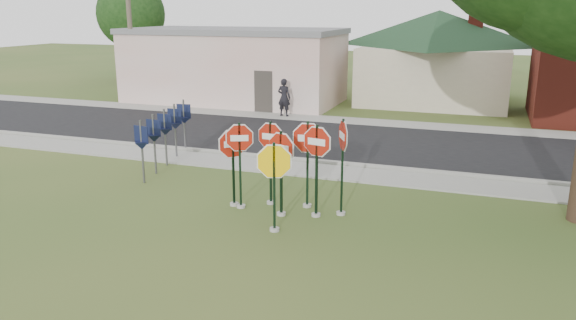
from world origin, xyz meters
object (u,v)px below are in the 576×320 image
(stop_sign_center, at_px, (281,162))
(stop_sign_left, at_px, (240,154))
(utility_pole_near, at_px, (129,15))
(stop_sign_yellow, at_px, (274,175))
(pedestrian, at_px, (284,97))

(stop_sign_center, xyz_separation_m, stop_sign_left, (-1.25, 0.17, 0.06))
(stop_sign_center, height_order, utility_pole_near, utility_pole_near)
(stop_sign_yellow, xyz_separation_m, utility_pole_near, (-14.28, 15.03, 3.52))
(stop_sign_center, xyz_separation_m, utility_pole_near, (-14.06, 13.94, 3.49))
(stop_sign_yellow, height_order, utility_pole_near, utility_pole_near)
(stop_sign_center, distance_m, stop_sign_left, 1.26)
(stop_sign_yellow, distance_m, utility_pole_near, 21.03)
(stop_sign_center, distance_m, stop_sign_yellow, 1.10)
(stop_sign_center, bearing_deg, stop_sign_left, 172.10)
(pedestrian, bearing_deg, stop_sign_left, 112.17)
(stop_sign_left, relative_size, pedestrian, 1.32)
(stop_sign_left, height_order, utility_pole_near, utility_pole_near)
(pedestrian, bearing_deg, stop_sign_yellow, 116.37)
(stop_sign_center, relative_size, stop_sign_left, 0.96)
(stop_sign_left, xyz_separation_m, pedestrian, (-3.42, 12.89, -0.53))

